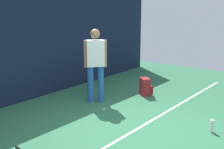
% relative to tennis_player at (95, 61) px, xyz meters
% --- Properties ---
extents(ground_plane, '(12.00, 12.00, 0.00)m').
position_rel_tennis_player_xyz_m(ground_plane, '(-0.94, -1.60, -0.97)').
color(ground_plane, '#2D6B47').
extents(back_fence, '(10.00, 0.10, 2.62)m').
position_rel_tennis_player_xyz_m(back_fence, '(-0.94, 1.40, 0.34)').
color(back_fence, '#141E38').
rests_on(back_fence, ground).
extents(court_line, '(9.00, 0.05, 0.00)m').
position_rel_tennis_player_xyz_m(court_line, '(-0.94, -1.65, -0.96)').
color(court_line, white).
rests_on(court_line, ground).
extents(tennis_player, '(0.44, 0.43, 1.70)m').
position_rel_tennis_player_xyz_m(tennis_player, '(0.00, 0.00, 0.00)').
color(tennis_player, '#2659A5').
rests_on(tennis_player, ground).
extents(backpack, '(0.38, 0.38, 0.44)m').
position_rel_tennis_player_xyz_m(backpack, '(1.14, -0.66, -0.76)').
color(backpack, maroon).
rests_on(backpack, ground).
extents(water_bottle, '(0.07, 0.07, 0.23)m').
position_rel_tennis_player_xyz_m(water_bottle, '(-0.07, -2.79, -0.85)').
color(water_bottle, white).
rests_on(water_bottle, ground).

